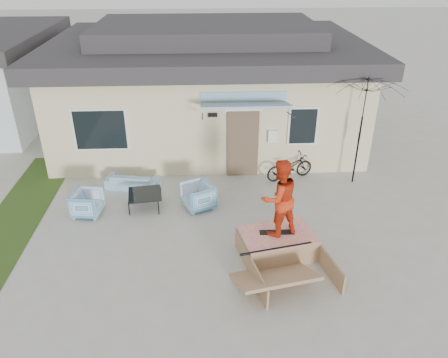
{
  "coord_description": "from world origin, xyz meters",
  "views": [
    {
      "loc": [
        -0.17,
        -7.65,
        6.4
      ],
      "look_at": [
        0.3,
        1.8,
        1.3
      ],
      "focal_mm": 35.03,
      "sensor_mm": 36.0,
      "label": 1
    }
  ],
  "objects_px": {
    "bicycle": "(290,164)",
    "skateboard": "(277,232)",
    "loveseat": "(132,178)",
    "coffee_table": "(145,200)",
    "patio_umbrella": "(361,128)",
    "armchair_left": "(87,202)",
    "armchair_right": "(198,195)",
    "skate_ramp": "(277,244)",
    "skater": "(279,197)"
  },
  "relations": [
    {
      "from": "loveseat",
      "to": "skater",
      "type": "height_order",
      "value": "skater"
    },
    {
      "from": "armchair_left",
      "to": "coffee_table",
      "type": "xyz_separation_m",
      "value": [
        1.5,
        0.28,
        -0.16
      ]
    },
    {
      "from": "skater",
      "to": "bicycle",
      "type": "bearing_deg",
      "value": -127.68
    },
    {
      "from": "skate_ramp",
      "to": "skater",
      "type": "height_order",
      "value": "skater"
    },
    {
      "from": "armchair_left",
      "to": "bicycle",
      "type": "xyz_separation_m",
      "value": [
        5.74,
        1.75,
        0.12
      ]
    },
    {
      "from": "armchair_right",
      "to": "bicycle",
      "type": "relative_size",
      "value": 0.52
    },
    {
      "from": "armchair_left",
      "to": "skater",
      "type": "height_order",
      "value": "skater"
    },
    {
      "from": "skateboard",
      "to": "coffee_table",
      "type": "bearing_deg",
      "value": 147.45
    },
    {
      "from": "bicycle",
      "to": "skateboard",
      "type": "xyz_separation_m",
      "value": [
        -0.97,
        -3.64,
        0.08
      ]
    },
    {
      "from": "patio_umbrella",
      "to": "skateboard",
      "type": "xyz_separation_m",
      "value": [
        -2.88,
        -3.33,
        -1.17
      ]
    },
    {
      "from": "skate_ramp",
      "to": "armchair_right",
      "type": "bearing_deg",
      "value": 118.23
    },
    {
      "from": "skate_ramp",
      "to": "skateboard",
      "type": "bearing_deg",
      "value": 90.0
    },
    {
      "from": "armchair_left",
      "to": "skateboard",
      "type": "height_order",
      "value": "armchair_left"
    },
    {
      "from": "loveseat",
      "to": "skateboard",
      "type": "relative_size",
      "value": 1.95
    },
    {
      "from": "loveseat",
      "to": "armchair_left",
      "type": "distance_m",
      "value": 1.74
    },
    {
      "from": "coffee_table",
      "to": "skateboard",
      "type": "bearing_deg",
      "value": -33.65
    },
    {
      "from": "bicycle",
      "to": "armchair_left",
      "type": "bearing_deg",
      "value": 87.91
    },
    {
      "from": "coffee_table",
      "to": "skate_ramp",
      "type": "relative_size",
      "value": 0.4
    },
    {
      "from": "skateboard",
      "to": "patio_umbrella",
      "type": "bearing_deg",
      "value": 50.27
    },
    {
      "from": "skateboard",
      "to": "armchair_left",
      "type": "bearing_deg",
      "value": 159.45
    },
    {
      "from": "patio_umbrella",
      "to": "skater",
      "type": "bearing_deg",
      "value": -130.83
    },
    {
      "from": "armchair_right",
      "to": "patio_umbrella",
      "type": "height_order",
      "value": "patio_umbrella"
    },
    {
      "from": "patio_umbrella",
      "to": "skater",
      "type": "distance_m",
      "value": 4.41
    },
    {
      "from": "armchair_right",
      "to": "bicycle",
      "type": "distance_m",
      "value": 3.19
    },
    {
      "from": "patio_umbrella",
      "to": "skateboard",
      "type": "distance_m",
      "value": 4.55
    },
    {
      "from": "patio_umbrella",
      "to": "skate_ramp",
      "type": "xyz_separation_m",
      "value": [
        -2.86,
        -3.38,
        -1.47
      ]
    },
    {
      "from": "armchair_left",
      "to": "bicycle",
      "type": "bearing_deg",
      "value": -66.31
    },
    {
      "from": "coffee_table",
      "to": "skate_ramp",
      "type": "distance_m",
      "value": 3.97
    },
    {
      "from": "loveseat",
      "to": "armchair_right",
      "type": "height_order",
      "value": "armchair_right"
    },
    {
      "from": "armchair_left",
      "to": "bicycle",
      "type": "relative_size",
      "value": 0.49
    },
    {
      "from": "armchair_left",
      "to": "coffee_table",
      "type": "relative_size",
      "value": 0.86
    },
    {
      "from": "armchair_left",
      "to": "skate_ramp",
      "type": "bearing_deg",
      "value": -105.4
    },
    {
      "from": "loveseat",
      "to": "skateboard",
      "type": "height_order",
      "value": "loveseat"
    },
    {
      "from": "armchair_right",
      "to": "coffee_table",
      "type": "distance_m",
      "value": 1.46
    },
    {
      "from": "armchair_right",
      "to": "skater",
      "type": "distance_m",
      "value": 2.99
    },
    {
      "from": "coffee_table",
      "to": "patio_umbrella",
      "type": "xyz_separation_m",
      "value": [
        6.14,
        1.15,
        1.53
      ]
    },
    {
      "from": "armchair_left",
      "to": "bicycle",
      "type": "height_order",
      "value": "bicycle"
    },
    {
      "from": "loveseat",
      "to": "coffee_table",
      "type": "distance_m",
      "value": 1.24
    },
    {
      "from": "armchair_right",
      "to": "coffee_table",
      "type": "xyz_separation_m",
      "value": [
        -1.45,
        0.08,
        -0.18
      ]
    },
    {
      "from": "armchair_right",
      "to": "skate_ramp",
      "type": "height_order",
      "value": "armchair_right"
    },
    {
      "from": "patio_umbrella",
      "to": "armchair_left",
      "type": "bearing_deg",
      "value": -169.35
    },
    {
      "from": "skate_ramp",
      "to": "skater",
      "type": "distance_m",
      "value": 1.24
    },
    {
      "from": "coffee_table",
      "to": "skater",
      "type": "distance_m",
      "value": 4.13
    },
    {
      "from": "loveseat",
      "to": "armchair_right",
      "type": "xyz_separation_m",
      "value": [
        1.95,
        -1.22,
        0.09
      ]
    },
    {
      "from": "loveseat",
      "to": "skateboard",
      "type": "distance_m",
      "value": 5.02
    },
    {
      "from": "patio_umbrella",
      "to": "coffee_table",
      "type": "bearing_deg",
      "value": -169.37
    },
    {
      "from": "armchair_right",
      "to": "skateboard",
      "type": "bearing_deg",
      "value": 16.85
    },
    {
      "from": "bicycle",
      "to": "skateboard",
      "type": "bearing_deg",
      "value": 146.0
    },
    {
      "from": "loveseat",
      "to": "armchair_left",
      "type": "height_order",
      "value": "armchair_left"
    },
    {
      "from": "bicycle",
      "to": "skate_ramp",
      "type": "height_order",
      "value": "bicycle"
    }
  ]
}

